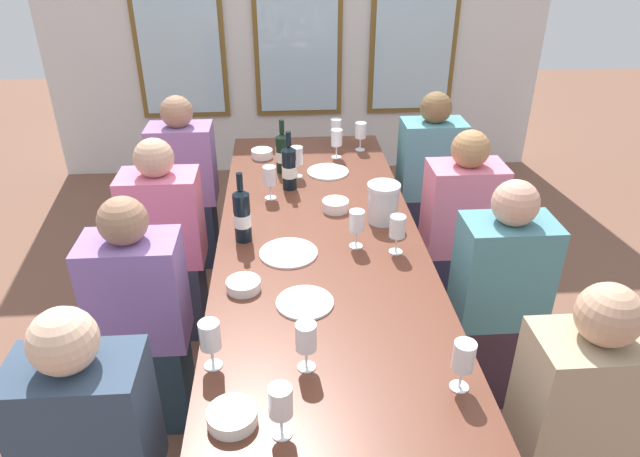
% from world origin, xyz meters
% --- Properties ---
extents(ground_plane, '(12.00, 12.00, 0.00)m').
position_xyz_m(ground_plane, '(0.00, 0.00, 0.00)').
color(ground_plane, brown).
extents(dining_table, '(0.92, 2.60, 0.74)m').
position_xyz_m(dining_table, '(0.00, 0.00, 0.67)').
color(dining_table, brown).
rests_on(dining_table, ground).
extents(white_plate_0, '(0.25, 0.25, 0.01)m').
position_xyz_m(white_plate_0, '(-0.14, -0.16, 0.74)').
color(white_plate_0, white).
rests_on(white_plate_0, dining_table).
extents(white_plate_1, '(0.22, 0.22, 0.01)m').
position_xyz_m(white_plate_1, '(-0.09, -0.52, 0.74)').
color(white_plate_1, white).
rests_on(white_plate_1, dining_table).
extents(white_plate_2, '(0.24, 0.24, 0.01)m').
position_xyz_m(white_plate_2, '(0.10, 0.71, 0.74)').
color(white_plate_2, white).
rests_on(white_plate_2, dining_table).
extents(metal_pitcher, '(0.16, 0.16, 0.19)m').
position_xyz_m(metal_pitcher, '(0.31, 0.11, 0.84)').
color(metal_pitcher, silver).
rests_on(metal_pitcher, dining_table).
extents(wine_bottle_0, '(0.08, 0.08, 0.31)m').
position_xyz_m(wine_bottle_0, '(-0.12, 0.51, 0.86)').
color(wine_bottle_0, black).
rests_on(wine_bottle_0, dining_table).
extents(wine_bottle_1, '(0.08, 0.08, 0.30)m').
position_xyz_m(wine_bottle_1, '(-0.16, 0.74, 0.85)').
color(wine_bottle_1, black).
rests_on(wine_bottle_1, dining_table).
extents(wine_bottle_2, '(0.08, 0.08, 0.32)m').
position_xyz_m(wine_bottle_2, '(-0.34, -0.02, 0.87)').
color(wine_bottle_2, black).
rests_on(wine_bottle_2, dining_table).
extents(tasting_bowl_0, '(0.13, 0.13, 0.05)m').
position_xyz_m(tasting_bowl_0, '(-0.28, 0.96, 0.76)').
color(tasting_bowl_0, white).
rests_on(tasting_bowl_0, dining_table).
extents(tasting_bowl_1, '(0.13, 0.13, 0.04)m').
position_xyz_m(tasting_bowl_1, '(-0.33, -0.41, 0.76)').
color(tasting_bowl_1, white).
rests_on(tasting_bowl_1, dining_table).
extents(tasting_bowl_2, '(0.15, 0.15, 0.04)m').
position_xyz_m(tasting_bowl_2, '(-0.33, -1.08, 0.76)').
color(tasting_bowl_2, white).
rests_on(tasting_bowl_2, dining_table).
extents(tasting_bowl_3, '(0.13, 0.13, 0.05)m').
position_xyz_m(tasting_bowl_3, '(0.10, 0.24, 0.77)').
color(tasting_bowl_3, white).
rests_on(tasting_bowl_3, dining_table).
extents(wine_glass_0, '(0.07, 0.07, 0.17)m').
position_xyz_m(wine_glass_0, '(0.36, -0.99, 0.86)').
color(wine_glass_0, white).
rests_on(wine_glass_0, dining_table).
extents(wine_glass_1, '(0.07, 0.07, 0.17)m').
position_xyz_m(wine_glass_1, '(-0.40, -0.84, 0.86)').
color(wine_glass_1, white).
rests_on(wine_glass_1, dining_table).
extents(wine_glass_2, '(0.07, 0.07, 0.17)m').
position_xyz_m(wine_glass_2, '(0.32, 1.05, 0.86)').
color(wine_glass_2, white).
rests_on(wine_glass_2, dining_table).
extents(wine_glass_3, '(0.07, 0.07, 0.17)m').
position_xyz_m(wine_glass_3, '(0.15, -0.12, 0.86)').
color(wine_glass_3, white).
rests_on(wine_glass_3, dining_table).
extents(wine_glass_4, '(0.07, 0.07, 0.17)m').
position_xyz_m(wine_glass_4, '(-0.18, -1.13, 0.86)').
color(wine_glass_4, white).
rests_on(wine_glass_4, dining_table).
extents(wine_glass_5, '(0.07, 0.07, 0.17)m').
position_xyz_m(wine_glass_5, '(-0.08, 0.66, 0.86)').
color(wine_glass_5, white).
rests_on(wine_glass_5, dining_table).
extents(wine_glass_6, '(0.07, 0.07, 0.17)m').
position_xyz_m(wine_glass_6, '(0.17, 0.93, 0.86)').
color(wine_glass_6, white).
rests_on(wine_glass_6, dining_table).
extents(wine_glass_7, '(0.07, 0.07, 0.17)m').
position_xyz_m(wine_glass_7, '(0.18, 1.12, 0.86)').
color(wine_glass_7, white).
rests_on(wine_glass_7, dining_table).
extents(wine_glass_8, '(0.07, 0.07, 0.17)m').
position_xyz_m(wine_glass_8, '(0.32, -0.18, 0.86)').
color(wine_glass_8, white).
rests_on(wine_glass_8, dining_table).
extents(wine_glass_9, '(0.07, 0.07, 0.17)m').
position_xyz_m(wine_glass_9, '(-0.23, 0.40, 0.86)').
color(wine_glass_9, white).
rests_on(wine_glass_9, dining_table).
extents(wine_glass_10, '(0.07, 0.07, 0.17)m').
position_xyz_m(wine_glass_10, '(-0.10, -0.87, 0.86)').
color(wine_glass_10, white).
rests_on(wine_glass_10, dining_table).
extents(seated_person_0, '(0.38, 0.24, 1.11)m').
position_xyz_m(seated_person_0, '(-0.76, -0.33, 0.53)').
color(seated_person_0, '#213541').
rests_on(seated_person_0, ground).
extents(seated_person_1, '(0.38, 0.24, 1.11)m').
position_xyz_m(seated_person_1, '(0.76, -0.29, 0.53)').
color(seated_person_1, '#3A2633').
rests_on(seated_person_1, ground).
extents(seated_person_2, '(0.38, 0.24, 1.11)m').
position_xyz_m(seated_person_2, '(-0.76, 1.01, 0.53)').
color(seated_person_2, '#212B3E').
rests_on(seated_person_2, ground).
extents(seated_person_3, '(0.38, 0.24, 1.11)m').
position_xyz_m(seated_person_3, '(0.76, 0.99, 0.53)').
color(seated_person_3, '#27293F').
rests_on(seated_person_3, ground).
extents(seated_person_4, '(0.38, 0.24, 1.11)m').
position_xyz_m(seated_person_4, '(-0.76, 0.30, 0.53)').
color(seated_person_4, '#2D3142').
rests_on(seated_person_4, ground).
extents(seated_person_5, '(0.38, 0.24, 1.11)m').
position_xyz_m(seated_person_5, '(0.76, 0.31, 0.53)').
color(seated_person_5, '#2D2942').
rests_on(seated_person_5, ground).
extents(seated_person_7, '(0.38, 0.24, 1.11)m').
position_xyz_m(seated_person_7, '(0.76, -1.01, 0.53)').
color(seated_person_7, '#3A392F').
rests_on(seated_person_7, ground).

